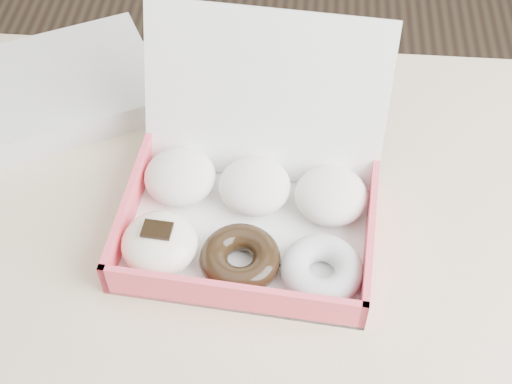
{
  "coord_description": "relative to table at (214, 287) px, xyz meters",
  "views": [
    {
      "loc": [
        0.09,
        -0.49,
        1.48
      ],
      "look_at": [
        0.05,
        0.06,
        0.8
      ],
      "focal_mm": 50.0,
      "sensor_mm": 36.0,
      "label": 1
    }
  ],
  "objects": [
    {
      "name": "table",
      "position": [
        0.0,
        0.0,
        0.0
      ],
      "size": [
        1.2,
        0.8,
        0.75
      ],
      "color": "tan",
      "rests_on": "ground"
    },
    {
      "name": "donut_box",
      "position": [
        0.04,
        0.05,
        0.11
      ],
      "size": [
        0.33,
        0.31,
        0.22
      ],
      "rotation": [
        0.0,
        0.0,
        -0.08
      ],
      "color": "white",
      "rests_on": "table"
    },
    {
      "name": "newspapers",
      "position": [
        -0.25,
        0.26,
        0.1
      ],
      "size": [
        0.34,
        0.31,
        0.04
      ],
      "primitive_type": "cube",
      "rotation": [
        0.0,
        0.0,
        0.47
      ],
      "color": "white",
      "rests_on": "table"
    }
  ]
}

